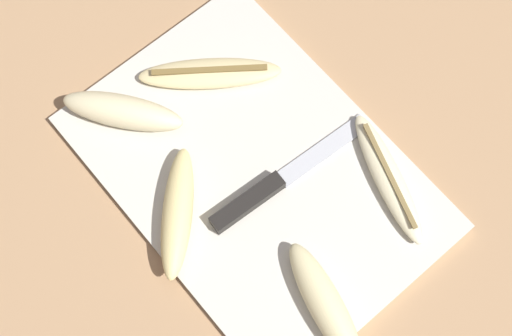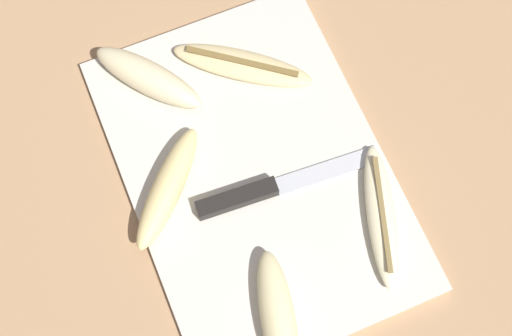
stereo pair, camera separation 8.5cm
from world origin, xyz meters
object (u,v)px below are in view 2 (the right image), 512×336
object	(u,v)px
banana_golden_short	(167,188)
banana_soft_right	(278,319)
knife	(255,193)
banana_cream_curved	(148,78)
banana_pale_long	(381,216)
banana_mellow_near	(242,65)

from	to	relation	value
banana_golden_short	banana_soft_right	world-z (taller)	same
knife	banana_cream_curved	world-z (taller)	banana_cream_curved
banana_golden_short	banana_pale_long	world-z (taller)	banana_golden_short
banana_soft_right	banana_pale_long	world-z (taller)	banana_soft_right
banana_soft_right	banana_pale_long	distance (m)	0.17
banana_mellow_near	banana_golden_short	distance (m)	0.19
banana_mellow_near	banana_pale_long	xyz separation A→B (m)	(0.24, 0.07, 0.00)
banana_cream_curved	banana_pale_long	size ratio (longest dim) A/B	0.83
banana_mellow_near	banana_pale_long	size ratio (longest dim) A/B	0.96
knife	banana_pale_long	bearing A→B (deg)	59.75
banana_golden_short	banana_soft_right	distance (m)	0.20
knife	banana_mellow_near	size ratio (longest dim) A/B	1.37
knife	banana_pale_long	world-z (taller)	banana_pale_long
banana_soft_right	knife	bearing A→B (deg)	166.94
knife	banana_soft_right	distance (m)	0.15
banana_cream_curved	banana_pale_long	distance (m)	0.33
knife	banana_cream_curved	bearing A→B (deg)	-156.81
knife	banana_cream_curved	distance (m)	0.20
knife	banana_golden_short	xyz separation A→B (m)	(-0.04, -0.09, 0.01)
banana_cream_curved	banana_golden_short	size ratio (longest dim) A/B	1.04
banana_mellow_near	banana_pale_long	bearing A→B (deg)	16.94
banana_cream_curved	banana_mellow_near	distance (m)	0.12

